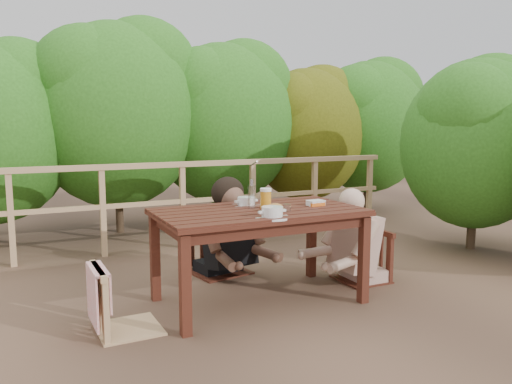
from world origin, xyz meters
name	(u,v)px	position (x,y,z in m)	size (l,w,h in m)	color
ground	(259,301)	(0.00, 0.00, 0.00)	(60.00, 60.00, 0.00)	brown
table	(259,257)	(0.00, 0.00, 0.38)	(1.63, 0.91, 0.75)	#38170E
chair_left	(127,268)	(-1.08, -0.12, 0.45)	(0.45, 0.45, 0.90)	tan
chair_far	(218,221)	(0.00, 0.89, 0.52)	(0.51, 0.51, 1.03)	#38170E
chair_right	(362,234)	(1.10, 0.09, 0.44)	(0.44, 0.44, 0.88)	#38170E
woman	(217,199)	(0.00, 0.91, 0.73)	(0.58, 0.72, 1.45)	black
diner_right	(366,204)	(1.13, 0.09, 0.71)	(0.58, 0.71, 1.43)	tan
railing	(183,205)	(0.00, 2.00, 0.51)	(5.60, 0.10, 1.01)	tan
hedge_row	(182,90)	(0.40, 3.20, 1.90)	(6.60, 1.60, 3.80)	#245716
soup_near	(272,213)	(-0.05, -0.33, 0.80)	(0.27, 0.27, 0.09)	silver
soup_far	(246,202)	(0.00, 0.24, 0.79)	(0.25, 0.25, 0.08)	white
bread_roll	(275,208)	(0.06, -0.17, 0.79)	(0.14, 0.11, 0.08)	#9C622C
beer_glass	(266,199)	(0.07, 0.01, 0.84)	(0.09, 0.09, 0.18)	gold
bottle	(252,195)	(-0.04, 0.05, 0.88)	(0.06, 0.06, 0.25)	white
tumbler	(287,209)	(0.15, -0.20, 0.79)	(0.06, 0.06, 0.08)	silver
butter_tub	(316,204)	(0.51, -0.05, 0.78)	(0.14, 0.10, 0.06)	silver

